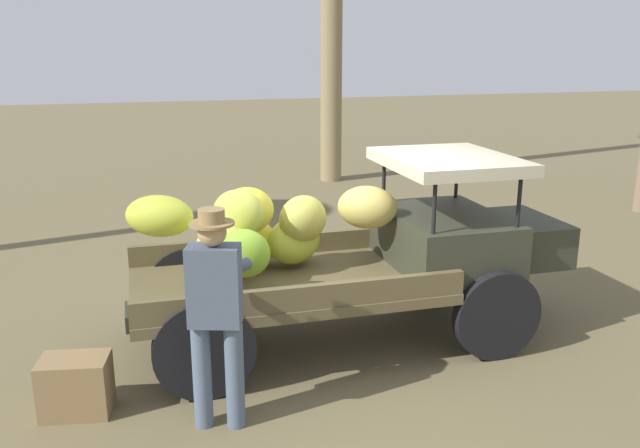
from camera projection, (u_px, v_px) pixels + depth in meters
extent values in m
plane|color=brown|center=(346.00, 340.00, 6.91)|extent=(60.00, 60.00, 0.00)
cube|color=#323326|center=(329.00, 296.00, 6.77)|extent=(4.00, 0.47, 0.16)
cylinder|color=black|center=(427.00, 264.00, 7.90)|extent=(0.89, 0.15, 0.89)
cylinder|color=black|center=(497.00, 316.00, 6.42)|extent=(0.89, 0.15, 0.89)
cylinder|color=black|center=(189.00, 287.00, 7.18)|extent=(0.89, 0.15, 0.89)
cylinder|color=black|center=(205.00, 351.00, 5.69)|extent=(0.89, 0.15, 0.89)
cube|color=brown|center=(286.00, 284.00, 6.61)|extent=(3.01, 1.74, 0.10)
cube|color=brown|center=(270.00, 245.00, 7.31)|extent=(3.00, 0.10, 0.22)
cube|color=brown|center=(306.00, 297.00, 5.82)|extent=(3.00, 0.10, 0.22)
cube|color=#323326|center=(444.00, 239.00, 6.96)|extent=(1.11, 1.53, 0.55)
cube|color=#323326|center=(520.00, 238.00, 7.21)|extent=(0.71, 1.07, 0.44)
cylinder|color=black|center=(457.00, 174.00, 7.53)|extent=(0.04, 0.04, 0.55)
cylinder|color=black|center=(519.00, 199.00, 6.33)|extent=(0.04, 0.04, 0.55)
cylinder|color=black|center=(384.00, 178.00, 7.30)|extent=(0.04, 0.04, 0.55)
cylinder|color=black|center=(434.00, 205.00, 6.10)|extent=(0.04, 0.04, 0.55)
cube|color=beige|center=(448.00, 161.00, 6.74)|extent=(1.23, 1.53, 0.12)
ellipsoid|color=gold|center=(303.00, 219.00, 6.76)|extent=(0.72, 0.71, 0.52)
ellipsoid|color=gold|center=(252.00, 243.00, 6.84)|extent=(0.73, 0.72, 0.48)
ellipsoid|color=yellow|center=(230.00, 248.00, 6.89)|extent=(0.81, 0.80, 0.52)
ellipsoid|color=gold|center=(247.00, 210.00, 6.48)|extent=(0.72, 0.76, 0.58)
ellipsoid|color=#BFCE3B|center=(294.00, 241.00, 6.88)|extent=(0.78, 0.72, 0.53)
ellipsoid|color=#96B633|center=(226.00, 254.00, 6.35)|extent=(0.87, 0.87, 0.60)
ellipsoid|color=#BCC645|center=(238.00, 214.00, 6.34)|extent=(0.64, 0.61, 0.48)
ellipsoid|color=#84B82D|center=(244.00, 253.00, 5.96)|extent=(0.62, 0.63, 0.54)
ellipsoid|color=#B9CD47|center=(230.00, 245.00, 6.56)|extent=(0.56, 0.67, 0.62)
ellipsoid|color=gold|center=(159.00, 216.00, 6.43)|extent=(0.85, 0.79, 0.51)
ellipsoid|color=#BDB74B|center=(226.00, 248.00, 6.17)|extent=(0.73, 0.72, 0.55)
ellipsoid|color=tan|center=(367.00, 207.00, 6.82)|extent=(0.81, 0.79, 0.55)
cylinder|color=slate|center=(202.00, 375.00, 5.27)|extent=(0.15, 0.15, 0.88)
cylinder|color=slate|center=(235.00, 376.00, 5.27)|extent=(0.15, 0.15, 0.88)
cube|color=#485466|center=(214.00, 286.00, 5.07)|extent=(0.45, 0.35, 0.63)
cylinder|color=#485466|center=(203.00, 269.00, 5.14)|extent=(0.24, 0.41, 0.10)
cylinder|color=#485466|center=(229.00, 270.00, 5.14)|extent=(0.39, 0.31, 0.10)
sphere|color=tan|center=(212.00, 232.00, 4.96)|extent=(0.22, 0.22, 0.22)
cylinder|color=olive|center=(212.00, 223.00, 4.94)|extent=(0.34, 0.34, 0.02)
cylinder|color=olive|center=(211.00, 216.00, 4.92)|extent=(0.20, 0.20, 0.10)
cube|color=olive|center=(76.00, 386.00, 5.51)|extent=(0.61, 0.47, 0.49)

